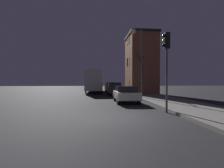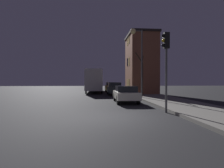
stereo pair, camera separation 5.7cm
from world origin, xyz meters
The scene contains 10 objects.
ground_plane centered at (0.00, 0.00, 0.00)m, with size 120.00×120.00×0.00m, color black.
sidewalk centered at (5.20, 0.00, 0.08)m, with size 3.98×60.00×0.17m.
brick_building centered at (5.28, 15.83, 4.32)m, with size 3.85×5.69×8.27m.
streetlamp centered at (3.09, 8.80, 5.40)m, with size 1.24×0.55×6.94m.
traffic_light centered at (2.95, 1.02, 3.25)m, with size 0.43×0.24×4.54m.
bare_tree centered at (4.01, 10.44, 2.43)m, with size 1.06×0.83×4.89m.
bus centered at (-1.41, 20.69, 2.11)m, with size 2.45×11.77×3.53m.
car_near_lane centered at (1.46, 5.94, 0.76)m, with size 1.78×3.96×1.40m.
car_mid_lane centered at (1.30, 14.19, 0.85)m, with size 1.75×4.32×1.65m.
car_far_lane centered at (1.38, 21.36, 0.86)m, with size 1.77×4.61×1.64m.
Camera 2 is at (-0.92, -8.56, 1.78)m, focal length 28.00 mm.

